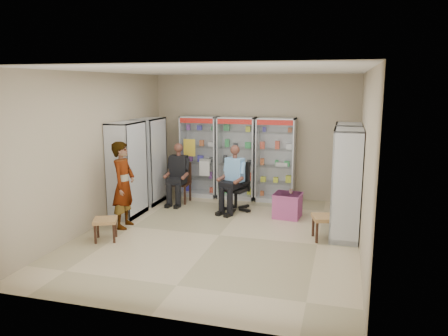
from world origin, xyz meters
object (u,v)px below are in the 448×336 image
(cabinet_back_left, at_px, (200,156))
(cabinet_back_mid, at_px, (237,158))
(cabinet_left_far, at_px, (150,161))
(wooden_chair, at_px, (180,183))
(woven_stool_b, at_px, (106,229))
(seated_shopkeeper, at_px, (235,181))
(cabinet_right_near, at_px, (346,184))
(cabinet_left_near, at_px, (127,170))
(office_chair, at_px, (236,187))
(woven_stool_a, at_px, (325,228))
(cabinet_back_right, at_px, (276,160))
(cabinet_right_far, at_px, (346,173))
(pink_trunk, at_px, (287,205))
(standing_man, at_px, (124,185))

(cabinet_back_left, relative_size, cabinet_back_mid, 1.00)
(cabinet_left_far, xyz_separation_m, wooden_chair, (0.68, 0.20, -0.53))
(cabinet_back_left, bearing_deg, woven_stool_b, -99.65)
(wooden_chair, xyz_separation_m, seated_shopkeeper, (1.44, -0.37, 0.22))
(cabinet_right_near, bearing_deg, cabinet_left_near, 87.43)
(cabinet_back_left, relative_size, cabinet_right_near, 1.00)
(cabinet_back_left, distance_m, office_chair, 1.66)
(woven_stool_a, bearing_deg, cabinet_back_right, 118.10)
(cabinet_back_right, distance_m, cabinet_right_far, 1.98)
(cabinet_left_far, xyz_separation_m, woven_stool_a, (4.13, -1.50, -0.78))
(seated_shopkeeper, distance_m, pink_trunk, 1.27)
(office_chair, bearing_deg, cabinet_back_right, 74.98)
(cabinet_left_near, relative_size, office_chair, 1.84)
(standing_man, bearing_deg, wooden_chair, -14.57)
(cabinet_right_near, bearing_deg, cabinet_back_right, 36.16)
(cabinet_left_near, xyz_separation_m, woven_stool_b, (0.33, -1.50, -0.80))
(cabinet_back_left, height_order, pink_trunk, cabinet_back_left)
(cabinet_back_right, bearing_deg, pink_trunk, -69.60)
(pink_trunk, height_order, woven_stool_b, pink_trunk)
(cabinet_right_far, height_order, seated_shopkeeper, cabinet_right_far)
(cabinet_left_far, distance_m, office_chair, 2.17)
(standing_man, bearing_deg, office_chair, -50.90)
(cabinet_back_mid, bearing_deg, cabinet_right_far, -23.65)
(cabinet_left_near, distance_m, pink_trunk, 3.47)
(cabinet_back_left, height_order, cabinet_left_near, same)
(cabinet_back_left, bearing_deg, pink_trunk, -28.11)
(cabinet_right_far, relative_size, wooden_chair, 2.13)
(cabinet_back_mid, distance_m, pink_trunk, 2.04)
(cabinet_back_right, relative_size, cabinet_right_near, 1.00)
(pink_trunk, distance_m, woven_stool_a, 1.43)
(cabinet_left_far, bearing_deg, woven_stool_b, 7.23)
(cabinet_back_right, height_order, wooden_chair, cabinet_back_right)
(cabinet_right_far, height_order, woven_stool_a, cabinet_right_far)
(cabinet_back_mid, height_order, cabinet_back_right, same)
(cabinet_back_left, relative_size, office_chair, 1.84)
(cabinet_right_near, bearing_deg, cabinet_back_left, 57.72)
(cabinet_right_near, distance_m, pink_trunk, 1.68)
(cabinet_back_left, xyz_separation_m, woven_stool_b, (-0.60, -3.53, -0.80))
(cabinet_right_near, xyz_separation_m, office_chair, (-2.34, 1.18, -0.46))
(cabinet_right_near, distance_m, standing_man, 4.20)
(cabinet_back_right, relative_size, cabinet_left_far, 1.00)
(cabinet_back_right, bearing_deg, standing_man, -132.58)
(cabinet_right_near, distance_m, woven_stool_b, 4.40)
(cabinet_back_mid, bearing_deg, cabinet_left_far, -153.68)
(office_chair, bearing_deg, cabinet_back_left, 157.40)
(woven_stool_a, distance_m, standing_man, 3.90)
(cabinet_back_right, bearing_deg, cabinet_right_far, -34.73)
(cabinet_right_near, relative_size, office_chair, 1.84)
(cabinet_left_near, bearing_deg, woven_stool_b, 12.40)
(cabinet_back_mid, relative_size, woven_stool_b, 4.99)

